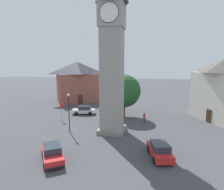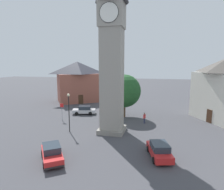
{
  "view_description": "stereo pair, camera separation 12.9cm",
  "coord_description": "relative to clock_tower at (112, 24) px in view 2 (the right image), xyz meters",
  "views": [
    {
      "loc": [
        5.83,
        -24.51,
        9.11
      ],
      "look_at": [
        0.0,
        0.0,
        5.09
      ],
      "focal_mm": 31.01,
      "sensor_mm": 36.0,
      "label": 1
    },
    {
      "loc": [
        5.95,
        -24.48,
        9.11
      ],
      "look_at": [
        0.0,
        0.0,
        5.09
      ],
      "focal_mm": 31.01,
      "sensor_mm": 36.0,
      "label": 2
    }
  ],
  "objects": [
    {
      "name": "pedestrian",
      "position": [
        3.98,
        4.94,
        -13.04
      ],
      "size": [
        0.37,
        0.5,
        1.69
      ],
      "color": "#2D3351",
      "rests_on": "ground"
    },
    {
      "name": "tree",
      "position": [
        0.28,
        7.84,
        -9.47
      ],
      "size": [
        5.63,
        5.63,
        7.41
      ],
      "color": "brown",
      "rests_on": "ground"
    },
    {
      "name": "car_blue_kerb",
      "position": [
        6.25,
        -6.01,
        -13.29
      ],
      "size": [
        2.73,
        4.43,
        1.53
      ],
      "color": "red",
      "rests_on": "ground"
    },
    {
      "name": "ground_plane",
      "position": [
        -0.0,
        -0.0,
        -14.05
      ],
      "size": [
        200.0,
        200.0,
        0.0
      ],
      "primitive_type": "plane",
      "color": "#424247"
    },
    {
      "name": "road_sign",
      "position": [
        -9.23,
        3.41,
        -12.15
      ],
      "size": [
        0.6,
        0.07,
        2.8
      ],
      "color": "gray",
      "rests_on": "ground"
    },
    {
      "name": "lamp_post",
      "position": [
        -5.61,
        -1.36,
        -10.55
      ],
      "size": [
        0.36,
        0.36,
        5.26
      ],
      "color": "black",
      "rests_on": "ground"
    },
    {
      "name": "clock_tower",
      "position": [
        0.0,
        0.0,
        0.0
      ],
      "size": [
        4.11,
        4.11,
        23.94
      ],
      "color": "gray",
      "rests_on": "ground"
    },
    {
      "name": "car_silver_kerb",
      "position": [
        -7.23,
        8.0,
        -13.29
      ],
      "size": [
        4.43,
        2.71,
        1.53
      ],
      "color": "silver",
      "rests_on": "ground"
    },
    {
      "name": "building_shop_left",
      "position": [
        -13.32,
        19.29,
        -9.09
      ],
      "size": [
        11.79,
        11.05,
        9.73
      ],
      "color": "#995142",
      "rests_on": "ground"
    },
    {
      "name": "car_red_corner",
      "position": [
        -3.7,
        -9.04,
        -13.29
      ],
      "size": [
        3.8,
        4.32,
        1.53
      ],
      "color": "red",
      "rests_on": "ground"
    }
  ]
}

